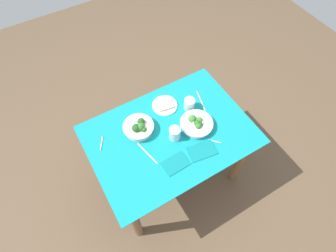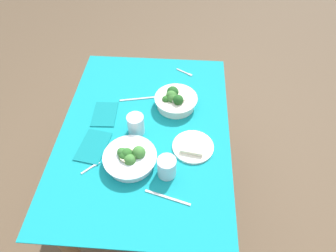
{
  "view_description": "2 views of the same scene",
  "coord_description": "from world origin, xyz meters",
  "px_view_note": "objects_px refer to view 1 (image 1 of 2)",
  "views": [
    {
      "loc": [
        -0.54,
        -0.89,
        2.45
      ],
      "look_at": [
        0.02,
        0.07,
        0.73
      ],
      "focal_mm": 29.43,
      "sensor_mm": 36.0,
      "label": 1
    },
    {
      "loc": [
        0.97,
        0.19,
        1.88
      ],
      "look_at": [
        -0.03,
        0.12,
        0.73
      ],
      "focal_mm": 32.25,
      "sensor_mm": 36.0,
      "label": 2
    }
  ],
  "objects_px": {
    "water_glass_side": "(189,104)",
    "fork_by_near_bowl": "(214,141)",
    "table_knife_left": "(201,101)",
    "napkin_folded_lower": "(176,163)",
    "broccoli_bowl_far": "(139,128)",
    "bread_side_plate": "(165,105)",
    "fork_by_far_bowl": "(102,143)",
    "table_knife_right": "(147,153)",
    "napkin_folded_upper": "(202,151)",
    "broccoli_bowl_near": "(196,124)",
    "water_glass_center": "(175,134)"
  },
  "relations": [
    {
      "from": "table_knife_right",
      "to": "napkin_folded_upper",
      "type": "xyz_separation_m",
      "value": [
        0.34,
        -0.18,
        0.0
      ]
    },
    {
      "from": "water_glass_side",
      "to": "fork_by_near_bowl",
      "type": "distance_m",
      "value": 0.35
    },
    {
      "from": "table_knife_right",
      "to": "fork_by_near_bowl",
      "type": "bearing_deg",
      "value": 58.94
    },
    {
      "from": "fork_by_far_bowl",
      "to": "table_knife_right",
      "type": "height_order",
      "value": "same"
    },
    {
      "from": "water_glass_center",
      "to": "fork_by_near_bowl",
      "type": "relative_size",
      "value": 1.39
    },
    {
      "from": "table_knife_left",
      "to": "fork_by_far_bowl",
      "type": "bearing_deg",
      "value": 102.22
    },
    {
      "from": "water_glass_side",
      "to": "broccoli_bowl_near",
      "type": "bearing_deg",
      "value": -105.39
    },
    {
      "from": "broccoli_bowl_near",
      "to": "napkin_folded_lower",
      "type": "xyz_separation_m",
      "value": [
        -0.29,
        -0.18,
        -0.03
      ]
    },
    {
      "from": "broccoli_bowl_far",
      "to": "fork_by_far_bowl",
      "type": "relative_size",
      "value": 2.29
    },
    {
      "from": "table_knife_left",
      "to": "napkin_folded_lower",
      "type": "xyz_separation_m",
      "value": [
        -0.46,
        -0.36,
        0.0
      ]
    },
    {
      "from": "water_glass_side",
      "to": "fork_by_far_bowl",
      "type": "xyz_separation_m",
      "value": [
        -0.71,
        0.06,
        -0.05
      ]
    },
    {
      "from": "broccoli_bowl_near",
      "to": "water_glass_center",
      "type": "height_order",
      "value": "water_glass_center"
    },
    {
      "from": "fork_by_near_bowl",
      "to": "table_knife_right",
      "type": "bearing_deg",
      "value": 26.46
    },
    {
      "from": "broccoli_bowl_far",
      "to": "napkin_folded_upper",
      "type": "height_order",
      "value": "broccoli_bowl_far"
    },
    {
      "from": "broccoli_bowl_far",
      "to": "bread_side_plate",
      "type": "distance_m",
      "value": 0.29
    },
    {
      "from": "bread_side_plate",
      "to": "table_knife_right",
      "type": "relative_size",
      "value": 0.91
    },
    {
      "from": "broccoli_bowl_near",
      "to": "fork_by_far_bowl",
      "type": "height_order",
      "value": "broccoli_bowl_near"
    },
    {
      "from": "water_glass_center",
      "to": "napkin_folded_upper",
      "type": "bearing_deg",
      "value": -60.36
    },
    {
      "from": "broccoli_bowl_far",
      "to": "water_glass_side",
      "type": "distance_m",
      "value": 0.43
    },
    {
      "from": "bread_side_plate",
      "to": "table_knife_left",
      "type": "bearing_deg",
      "value": -20.53
    },
    {
      "from": "napkin_folded_upper",
      "to": "broccoli_bowl_far",
      "type": "bearing_deg",
      "value": 129.04
    },
    {
      "from": "water_glass_side",
      "to": "table_knife_left",
      "type": "xyz_separation_m",
      "value": [
        0.12,
        0.01,
        -0.05
      ]
    },
    {
      "from": "water_glass_side",
      "to": "table_knife_right",
      "type": "distance_m",
      "value": 0.5
    },
    {
      "from": "table_knife_left",
      "to": "water_glass_center",
      "type": "bearing_deg",
      "value": 132.45
    },
    {
      "from": "bread_side_plate",
      "to": "table_knife_right",
      "type": "distance_m",
      "value": 0.43
    },
    {
      "from": "water_glass_center",
      "to": "water_glass_side",
      "type": "height_order",
      "value": "water_glass_center"
    },
    {
      "from": "bread_side_plate",
      "to": "water_glass_side",
      "type": "bearing_deg",
      "value": -36.75
    },
    {
      "from": "table_knife_right",
      "to": "bread_side_plate",
      "type": "bearing_deg",
      "value": 121.47
    },
    {
      "from": "water_glass_side",
      "to": "napkin_folded_lower",
      "type": "height_order",
      "value": "water_glass_side"
    },
    {
      "from": "table_knife_right",
      "to": "napkin_folded_upper",
      "type": "distance_m",
      "value": 0.38
    },
    {
      "from": "table_knife_right",
      "to": "napkin_folded_upper",
      "type": "relative_size",
      "value": 1.12
    },
    {
      "from": "water_glass_center",
      "to": "napkin_folded_lower",
      "type": "xyz_separation_m",
      "value": [
        -0.1,
        -0.18,
        -0.05
      ]
    },
    {
      "from": "table_knife_right",
      "to": "water_glass_side",
      "type": "bearing_deg",
      "value": 99.54
    },
    {
      "from": "water_glass_side",
      "to": "fork_by_near_bowl",
      "type": "bearing_deg",
      "value": -91.04
    },
    {
      "from": "broccoli_bowl_far",
      "to": "broccoli_bowl_near",
      "type": "height_order",
      "value": "broccoli_bowl_far"
    },
    {
      "from": "fork_by_far_bowl",
      "to": "napkin_folded_upper",
      "type": "xyz_separation_m",
      "value": [
        0.58,
        -0.42,
        0.0
      ]
    },
    {
      "from": "fork_by_far_bowl",
      "to": "water_glass_side",
      "type": "bearing_deg",
      "value": -63.54
    },
    {
      "from": "fork_by_near_bowl",
      "to": "napkin_folded_lower",
      "type": "bearing_deg",
      "value": 46.81
    },
    {
      "from": "water_glass_side",
      "to": "table_knife_right",
      "type": "xyz_separation_m",
      "value": [
        -0.47,
        -0.18,
        -0.05
      ]
    },
    {
      "from": "bread_side_plate",
      "to": "fork_by_far_bowl",
      "type": "relative_size",
      "value": 1.99
    },
    {
      "from": "water_glass_side",
      "to": "fork_by_near_bowl",
      "type": "height_order",
      "value": "water_glass_side"
    },
    {
      "from": "fork_by_near_bowl",
      "to": "table_knife_right",
      "type": "height_order",
      "value": "same"
    },
    {
      "from": "broccoli_bowl_far",
      "to": "bread_side_plate",
      "type": "bearing_deg",
      "value": 20.02
    },
    {
      "from": "fork_by_near_bowl",
      "to": "napkin_folded_lower",
      "type": "xyz_separation_m",
      "value": [
        -0.33,
        -0.01,
        0.0
      ]
    },
    {
      "from": "broccoli_bowl_far",
      "to": "napkin_folded_lower",
      "type": "xyz_separation_m",
      "value": [
        0.09,
        -0.36,
        -0.04
      ]
    },
    {
      "from": "water_glass_side",
      "to": "table_knife_left",
      "type": "distance_m",
      "value": 0.13
    },
    {
      "from": "table_knife_right",
      "to": "napkin_folded_lower",
      "type": "xyz_separation_m",
      "value": [
        0.13,
        -0.17,
        0.0
      ]
    },
    {
      "from": "water_glass_side",
      "to": "fork_by_far_bowl",
      "type": "bearing_deg",
      "value": 175.34
    },
    {
      "from": "water_glass_center",
      "to": "broccoli_bowl_far",
      "type": "bearing_deg",
      "value": 136.87
    },
    {
      "from": "water_glass_center",
      "to": "table_knife_left",
      "type": "xyz_separation_m",
      "value": [
        0.35,
        0.18,
        -0.05
      ]
    }
  ]
}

